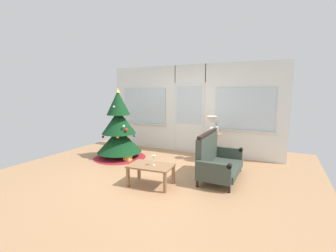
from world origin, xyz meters
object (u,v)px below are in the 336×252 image
Objects in this scene: settee_sofa at (216,160)px; coffee_table at (151,168)px; christmas_tree at (119,132)px; side_table at (213,141)px; table_lamp at (212,122)px; gift_box at (128,158)px; flower_vase at (217,130)px; wine_glass at (154,158)px.

coffee_table is (-1.02, -0.94, -0.03)m from settee_sofa.
side_table is at bearing 19.25° from christmas_tree.
gift_box is (-1.90, -1.08, -0.92)m from table_lamp.
flower_vase is (2.47, 0.77, 0.13)m from christmas_tree.
settee_sofa reaches higher than side_table.
gift_box is (-1.96, -1.04, -0.42)m from side_table.
flower_vase is at bearing 17.27° from christmas_tree.
table_lamp reaches higher than settee_sofa.
side_table is (2.37, 0.83, -0.20)m from christmas_tree.
wine_glass is at bearing 13.65° from coffee_table.
christmas_tree is 2.49m from table_lamp.
christmas_tree reaches higher than flower_vase.
side_table is 2.19m from coffee_table.
flower_vase is at bearing 25.42° from gift_box.
table_lamp is 0.50× the size of coffee_table.
christmas_tree is 2.59m from flower_vase.
side_table is 1.65× the size of table_lamp.
christmas_tree is 2.14× the size of coffee_table.
table_lamp is at bearing 20.59° from christmas_tree.
christmas_tree is 2.19m from wine_glass.
flower_vase reaches higher than side_table.
table_lamp is (-0.45, 1.18, 0.64)m from settee_sofa.
table_lamp is 2.37m from gift_box.
christmas_tree is 2.52m from side_table.
gift_box is at bearing -154.58° from flower_vase.
settee_sofa is 7.65× the size of gift_box.
flower_vase is 2.21m from coffee_table.
settee_sofa is 1.90× the size of side_table.
christmas_tree is 10.48× the size of gift_box.
flower_vase reaches higher than coffee_table.
side_table is at bearing 108.70° from settee_sofa.
flower_vase is 1.79× the size of wine_glass.
flower_vase is at bearing 70.03° from coffee_table.
settee_sofa is at bearing -69.30° from table_lamp.
christmas_tree is at bearing 144.14° from coffee_table.
christmas_tree reaches higher than table_lamp.
christmas_tree is at bearing -162.73° from flower_vase.
settee_sofa is 3.13× the size of table_lamp.
coffee_table is 0.21m from wine_glass.
settee_sofa is 3.93× the size of flower_vase.
settee_sofa reaches higher than gift_box.
settee_sofa is at bearing -6.47° from christmas_tree.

